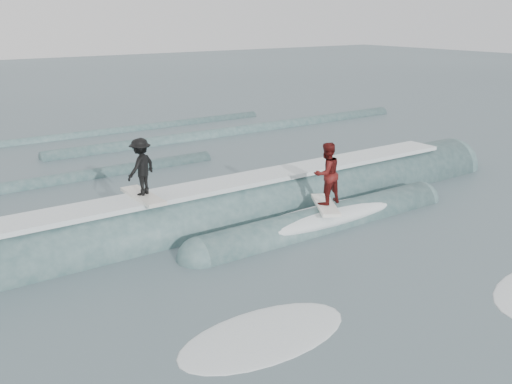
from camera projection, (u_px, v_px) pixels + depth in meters
ground at (398, 298)px, 13.23m from camera, size 160.00×160.00×0.00m
breaking_wave at (251, 217)px, 18.36m from camera, size 24.05×3.98×2.39m
surfer_black at (141, 169)px, 16.06m from camera, size 1.22×2.00×1.73m
surfer_red at (326, 176)px, 17.25m from camera, size 1.49×2.00×2.01m
whitewater at (503, 333)px, 11.78m from camera, size 11.04×7.94×0.10m
far_swells at (128, 150)px, 27.45m from camera, size 37.75×8.65×0.80m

